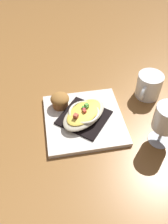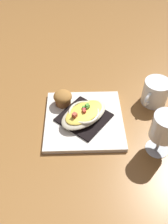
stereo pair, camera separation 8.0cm
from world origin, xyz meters
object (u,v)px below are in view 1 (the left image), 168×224
Objects in this scene: coffee_mug at (148,87)px; stemmed_glass at (167,120)px; square_plate at (84,120)px; muffin at (60,100)px; gratin_dish at (84,113)px.

stemmed_glass is at bearing -104.93° from coffee_mug.
stemmed_glass is (0.21, -0.14, 0.09)m from square_plate.
coffee_mug reaches higher than muffin.
muffin is at bearing 129.28° from square_plate.
gratin_dish is 0.27m from coffee_mug.
square_plate is 1.31× the size of gratin_dish.
gratin_dish is 0.10m from muffin.
muffin reaches higher than square_plate.
gratin_dish is 0.26m from stemmed_glass.
square_plate is 2.42× the size of coffee_mug.
coffee_mug is (0.33, -0.02, -0.00)m from muffin.
square_plate is 1.78× the size of stemmed_glass.
gratin_dish is at bearing -50.75° from muffin.
coffee_mug reaches higher than gratin_dish.
muffin is (-0.06, 0.08, 0.03)m from square_plate.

